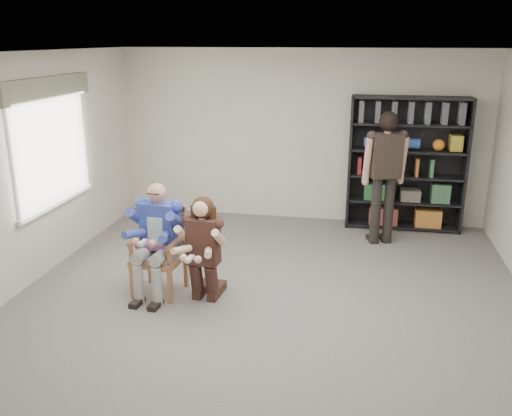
% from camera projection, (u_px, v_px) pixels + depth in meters
% --- Properties ---
extents(room_shell, '(6.00, 7.00, 2.80)m').
position_uv_depth(room_shell, '(264.00, 194.00, 5.60)').
color(room_shell, silver).
rests_on(room_shell, ground).
extents(floor, '(6.00, 7.00, 0.01)m').
position_uv_depth(floor, '(264.00, 315.00, 6.02)').
color(floor, '#5E5A57').
rests_on(floor, ground).
extents(window_left, '(0.16, 2.00, 1.75)m').
position_uv_depth(window_left, '(53.00, 144.00, 6.99)').
color(window_left, white).
rests_on(window_left, room_shell).
extents(armchair, '(0.66, 0.64, 1.05)m').
position_uv_depth(armchair, '(158.00, 252.00, 6.40)').
color(armchair, '#A76739').
rests_on(armchair, floor).
extents(seated_man, '(0.66, 0.87, 1.36)m').
position_uv_depth(seated_man, '(158.00, 239.00, 6.36)').
color(seated_man, navy).
rests_on(seated_man, floor).
extents(kneeling_woman, '(0.60, 0.88, 1.25)m').
position_uv_depth(kneeling_woman, '(203.00, 251.00, 6.16)').
color(kneeling_woman, '#321916').
rests_on(kneeling_woman, floor).
extents(bookshelf, '(1.80, 0.38, 2.10)m').
position_uv_depth(bookshelf, '(406.00, 164.00, 8.49)').
color(bookshelf, black).
rests_on(bookshelf, floor).
extents(standing_man, '(0.68, 0.51, 1.94)m').
position_uv_depth(standing_man, '(384.00, 180.00, 7.87)').
color(standing_man, black).
rests_on(standing_man, floor).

